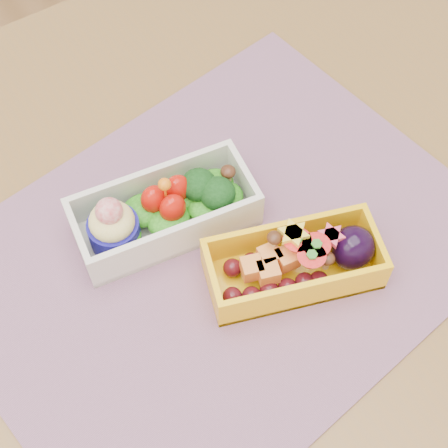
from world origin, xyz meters
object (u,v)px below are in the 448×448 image
bento_white (163,212)px  bento_yellow (298,262)px  table (179,316)px  placemat (220,252)px

bento_white → bento_yellow: bearing=-47.8°
table → bento_white: size_ratio=6.53×
table → placemat: placemat is taller
placemat → bento_white: 0.07m
table → bento_white: (0.02, 0.05, 0.13)m
bento_white → bento_yellow: (0.08, -0.11, -0.00)m
table → bento_yellow: bearing=-34.4°
placemat → bento_yellow: size_ratio=2.80×
placemat → table: bearing=172.4°
table → bento_white: 0.14m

